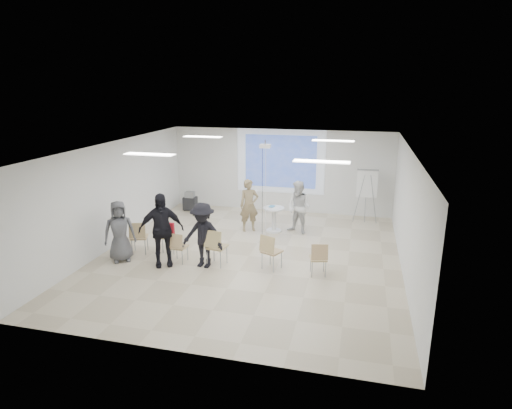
% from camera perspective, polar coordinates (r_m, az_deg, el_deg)
% --- Properties ---
extents(floor, '(8.00, 9.00, 0.10)m').
position_cam_1_polar(floor, '(11.84, -0.93, -7.10)').
color(floor, beige).
rests_on(floor, ground).
extents(ceiling, '(8.00, 9.00, 0.10)m').
position_cam_1_polar(ceiling, '(11.01, -1.01, 7.93)').
color(ceiling, white).
rests_on(ceiling, wall_back).
extents(wall_back, '(8.00, 0.10, 3.00)m').
position_cam_1_polar(wall_back, '(15.65, 3.30, 4.53)').
color(wall_back, silver).
rests_on(wall_back, floor).
extents(wall_left, '(0.10, 9.00, 3.00)m').
position_cam_1_polar(wall_left, '(12.94, -18.59, 1.30)').
color(wall_left, silver).
rests_on(wall_left, floor).
extents(wall_right, '(0.10, 9.00, 3.00)m').
position_cam_1_polar(wall_right, '(11.05, 19.79, -1.23)').
color(wall_right, silver).
rests_on(wall_right, floor).
extents(projection_halo, '(3.20, 0.01, 2.30)m').
position_cam_1_polar(projection_halo, '(15.52, 3.28, 5.76)').
color(projection_halo, silver).
rests_on(projection_halo, wall_back).
extents(projection_image, '(2.60, 0.01, 1.90)m').
position_cam_1_polar(projection_image, '(15.51, 3.27, 5.75)').
color(projection_image, '#3553B5').
rests_on(projection_image, wall_back).
extents(pedestal_table, '(0.74, 0.74, 0.82)m').
position_cam_1_polar(pedestal_table, '(13.57, 2.39, -1.79)').
color(pedestal_table, white).
rests_on(pedestal_table, floor).
extents(player_left, '(0.83, 0.73, 1.90)m').
position_cam_1_polar(player_left, '(13.52, -0.92, 0.34)').
color(player_left, '#8E7A57').
rests_on(player_left, floor).
extents(player_right, '(1.11, 1.02, 1.85)m').
position_cam_1_polar(player_right, '(13.36, 5.75, -0.04)').
color(player_right, silver).
rests_on(player_right, floor).
extents(controller_left, '(0.09, 0.13, 0.04)m').
position_cam_1_polar(controller_left, '(13.63, 0.07, 1.79)').
color(controller_left, white).
rests_on(controller_left, player_left).
extents(controller_right, '(0.08, 0.12, 0.04)m').
position_cam_1_polar(controller_right, '(13.54, 5.18, 1.61)').
color(controller_right, silver).
rests_on(controller_right, player_right).
extents(chair_far_left, '(0.56, 0.58, 0.94)m').
position_cam_1_polar(chair_far_left, '(12.19, -15.40, -3.95)').
color(chair_far_left, tan).
rests_on(chair_far_left, floor).
extents(chair_left_mid, '(0.43, 0.46, 0.89)m').
position_cam_1_polar(chair_left_mid, '(12.10, -11.51, -4.00)').
color(chair_left_mid, tan).
rests_on(chair_left_mid, floor).
extents(chair_left_inner, '(0.41, 0.44, 0.84)m').
position_cam_1_polar(chair_left_inner, '(11.39, -10.40, -5.36)').
color(chair_left_inner, tan).
rests_on(chair_left_inner, floor).
extents(chair_center, '(0.53, 0.56, 1.01)m').
position_cam_1_polar(chair_center, '(11.03, -5.45, -5.33)').
color(chair_center, tan).
rests_on(chair_center, floor).
extents(chair_right_inner, '(0.59, 0.61, 0.94)m').
position_cam_1_polar(chair_right_inner, '(10.80, 1.88, -5.98)').
color(chair_right_inner, tan).
rests_on(chair_right_inner, floor).
extents(chair_right_far, '(0.49, 0.52, 0.87)m').
position_cam_1_polar(chair_right_far, '(10.57, 8.37, -6.88)').
color(chair_right_far, tan).
rests_on(chair_right_far, floor).
extents(red_jacket, '(0.44, 0.12, 0.42)m').
position_cam_1_polar(red_jacket, '(11.91, -11.84, -3.35)').
color(red_jacket, '#A2141F').
rests_on(red_jacket, chair_left_mid).
extents(laptop, '(0.32, 0.24, 0.02)m').
position_cam_1_polar(laptop, '(11.48, -10.18, -5.42)').
color(laptop, black).
rests_on(laptop, chair_left_inner).
extents(audience_left, '(1.50, 1.29, 2.21)m').
position_cam_1_polar(audience_left, '(11.14, -12.57, -2.63)').
color(audience_left, black).
rests_on(audience_left, floor).
extents(audience_mid, '(1.32, 0.82, 1.93)m').
position_cam_1_polar(audience_mid, '(10.92, -7.11, -3.53)').
color(audience_mid, black).
rests_on(audience_mid, floor).
extents(audience_outer, '(1.07, 1.00, 1.84)m').
position_cam_1_polar(audience_outer, '(11.78, -17.77, -2.97)').
color(audience_outer, '#5A5B60').
rests_on(audience_outer, floor).
extents(flipchart_easel, '(0.80, 0.60, 1.85)m').
position_cam_1_polar(flipchart_easel, '(14.65, 14.59, 2.71)').
color(flipchart_easel, '#95999D').
rests_on(flipchart_easel, floor).
extents(av_cart, '(0.48, 0.40, 0.70)m').
position_cam_1_polar(av_cart, '(16.08, -8.77, 0.37)').
color(av_cart, black).
rests_on(av_cart, floor).
extents(ceiling_projector, '(0.30, 0.25, 3.00)m').
position_cam_1_polar(ceiling_projector, '(12.47, 1.21, 7.19)').
color(ceiling_projector, white).
rests_on(ceiling_projector, ceiling).
extents(fluor_panel_nw, '(1.20, 0.30, 0.02)m').
position_cam_1_polar(fluor_panel_nw, '(13.52, -7.12, 8.96)').
color(fluor_panel_nw, white).
rests_on(fluor_panel_nw, ceiling).
extents(fluor_panel_ne, '(1.20, 0.30, 0.02)m').
position_cam_1_polar(fluor_panel_ne, '(12.66, 10.25, 8.36)').
color(fluor_panel_ne, white).
rests_on(fluor_panel_ne, ceiling).
extents(fluor_panel_sw, '(1.20, 0.30, 0.02)m').
position_cam_1_polar(fluor_panel_sw, '(10.36, -14.02, 6.51)').
color(fluor_panel_sw, white).
rests_on(fluor_panel_sw, ceiling).
extents(fluor_panel_se, '(1.20, 0.30, 0.02)m').
position_cam_1_polar(fluor_panel_se, '(9.21, 8.73, 5.68)').
color(fluor_panel_se, white).
rests_on(fluor_panel_se, ceiling).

